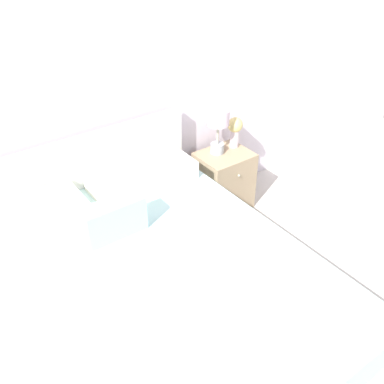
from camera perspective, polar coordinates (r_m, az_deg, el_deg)
The scene contains 6 objects.
ground_plane at distance 3.72m, azimuth -13.49°, elevation -6.91°, with size 12.00×12.00×0.00m, color silver.
wall_back at distance 3.12m, azimuth -17.24°, elevation 12.19°, with size 8.00×0.06×2.60m.
bed at distance 2.83m, azimuth -5.51°, elevation -13.50°, with size 1.85×2.18×0.98m.
nightstand at distance 3.93m, azimuth 4.05°, elevation 1.43°, with size 0.44×0.38×0.54m.
table_lamp at distance 3.69m, azimuth 3.33°, elevation 8.61°, with size 0.18×0.18×0.39m.
flower_vase at distance 3.84m, azimuth 5.50°, elevation 8.01°, with size 0.13×0.13×0.27m.
Camera 1 is at (-0.89, -2.71, 2.40)m, focal length 42.00 mm.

